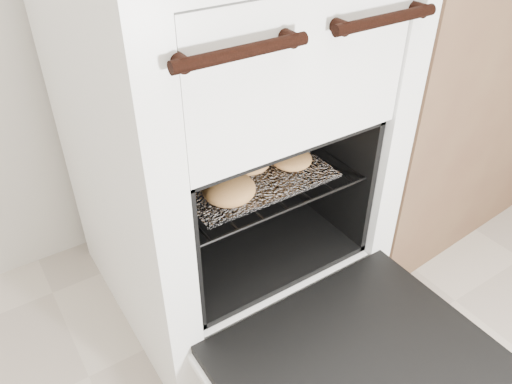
% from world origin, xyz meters
% --- Properties ---
extents(stove, '(0.65, 0.72, 1.00)m').
position_xyz_m(stove, '(0.14, 1.14, 0.49)').
color(stove, white).
rests_on(stove, ground).
extents(oven_door, '(0.58, 0.45, 0.04)m').
position_xyz_m(oven_door, '(0.14, 0.59, 0.22)').
color(oven_door, black).
rests_on(oven_door, stove).
extents(oven_rack, '(0.47, 0.45, 0.01)m').
position_xyz_m(oven_rack, '(0.14, 1.07, 0.46)').
color(oven_rack, black).
rests_on(oven_rack, stove).
extents(foil_sheet, '(0.37, 0.32, 0.01)m').
position_xyz_m(foil_sheet, '(0.14, 1.05, 0.47)').
color(foil_sheet, white).
rests_on(foil_sheet, oven_rack).
extents(baked_rolls, '(0.35, 0.36, 0.06)m').
position_xyz_m(baked_rolls, '(0.15, 1.05, 0.50)').
color(baked_rolls, tan).
rests_on(baked_rolls, foil_sheet).
extents(counter, '(1.04, 0.73, 1.00)m').
position_xyz_m(counter, '(1.00, 1.21, 0.50)').
color(counter, brown).
rests_on(counter, ground).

